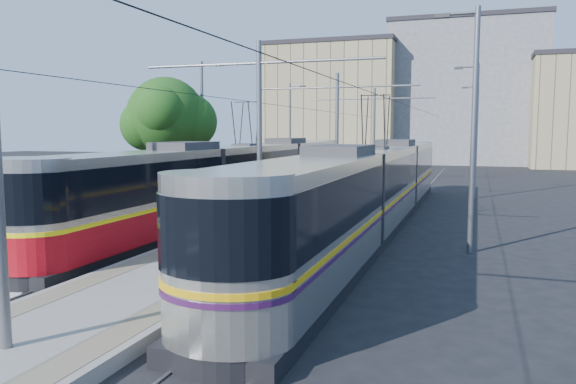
% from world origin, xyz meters
% --- Properties ---
extents(ground, '(160.00, 160.00, 0.00)m').
position_xyz_m(ground, '(0.00, 0.00, 0.00)').
color(ground, black).
rests_on(ground, ground).
extents(platform, '(4.00, 50.00, 0.30)m').
position_xyz_m(platform, '(0.00, 17.00, 0.15)').
color(platform, gray).
rests_on(platform, ground).
extents(tactile_strip_left, '(0.70, 50.00, 0.01)m').
position_xyz_m(tactile_strip_left, '(-1.45, 17.00, 0.30)').
color(tactile_strip_left, gray).
rests_on(tactile_strip_left, platform).
extents(tactile_strip_right, '(0.70, 50.00, 0.01)m').
position_xyz_m(tactile_strip_right, '(1.45, 17.00, 0.30)').
color(tactile_strip_right, gray).
rests_on(tactile_strip_right, platform).
extents(rails, '(8.71, 70.00, 0.03)m').
position_xyz_m(rails, '(0.00, 17.00, 0.02)').
color(rails, gray).
rests_on(rails, ground).
extents(tram_left, '(2.43, 31.57, 5.50)m').
position_xyz_m(tram_left, '(-3.60, 15.20, 1.71)').
color(tram_left, black).
rests_on(tram_left, ground).
extents(tram_right, '(2.43, 31.01, 5.50)m').
position_xyz_m(tram_right, '(3.60, 11.87, 1.86)').
color(tram_right, black).
rests_on(tram_right, ground).
extents(catenary, '(9.20, 70.00, 7.00)m').
position_xyz_m(catenary, '(0.00, 14.15, 4.52)').
color(catenary, slate).
rests_on(catenary, platform).
extents(street_lamps, '(15.18, 38.22, 8.00)m').
position_xyz_m(street_lamps, '(-0.00, 21.00, 4.18)').
color(street_lamps, slate).
rests_on(street_lamps, ground).
extents(shelter, '(0.68, 1.10, 2.43)m').
position_xyz_m(shelter, '(0.06, 11.02, 1.57)').
color(shelter, black).
rests_on(shelter, platform).
extents(tree, '(4.85, 4.48, 7.05)m').
position_xyz_m(tree, '(-8.73, 16.74, 4.76)').
color(tree, '#382314').
rests_on(tree, ground).
extents(building_left, '(16.32, 12.24, 15.01)m').
position_xyz_m(building_left, '(-10.00, 60.00, 7.51)').
color(building_left, tan).
rests_on(building_left, ground).
extents(building_centre, '(18.36, 14.28, 17.45)m').
position_xyz_m(building_centre, '(6.00, 64.00, 8.73)').
color(building_centre, gray).
rests_on(building_centre, ground).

